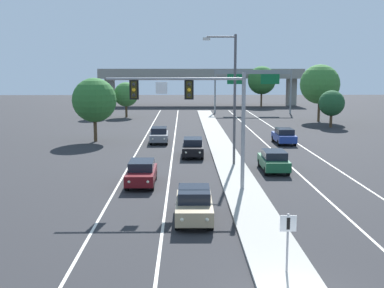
# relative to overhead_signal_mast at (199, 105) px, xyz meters

# --- Properties ---
(median_island) EXTENTS (2.40, 110.00, 0.15)m
(median_island) POSITION_rel_overhead_signal_mast_xyz_m (2.76, 3.18, -5.30)
(median_island) COLOR #9E9B93
(median_island) RESTS_ON ground
(lane_stripe_oncoming_center) EXTENTS (0.14, 100.00, 0.01)m
(lane_stripe_oncoming_center) POSITION_rel_overhead_signal_mast_xyz_m (-1.94, 10.18, -5.38)
(lane_stripe_oncoming_center) COLOR silver
(lane_stripe_oncoming_center) RESTS_ON ground
(lane_stripe_receding_center) EXTENTS (0.14, 100.00, 0.01)m
(lane_stripe_receding_center) POSITION_rel_overhead_signal_mast_xyz_m (7.46, 10.18, -5.38)
(lane_stripe_receding_center) COLOR silver
(lane_stripe_receding_center) RESTS_ON ground
(edge_stripe_left) EXTENTS (0.14, 100.00, 0.01)m
(edge_stripe_left) POSITION_rel_overhead_signal_mast_xyz_m (-5.24, 10.18, -5.38)
(edge_stripe_left) COLOR silver
(edge_stripe_left) RESTS_ON ground
(edge_stripe_right) EXTENTS (0.14, 100.00, 0.01)m
(edge_stripe_right) POSITION_rel_overhead_signal_mast_xyz_m (10.76, 10.18, -5.38)
(edge_stripe_right) COLOR silver
(edge_stripe_right) RESTS_ON ground
(overhead_signal_mast) EXTENTS (8.43, 0.44, 7.20)m
(overhead_signal_mast) POSITION_rel_overhead_signal_mast_xyz_m (0.00, 0.00, 0.00)
(overhead_signal_mast) COLOR gray
(overhead_signal_mast) RESTS_ON median_island
(median_sign_post) EXTENTS (0.60, 0.10, 2.20)m
(median_sign_post) POSITION_rel_overhead_signal_mast_xyz_m (2.85, -12.57, -3.79)
(median_sign_post) COLOR gray
(median_sign_post) RESTS_ON median_island
(street_lamp_median) EXTENTS (2.58, 0.28, 10.00)m
(street_lamp_median) POSITION_rel_overhead_signal_mast_xyz_m (2.80, 7.92, 0.41)
(street_lamp_median) COLOR #4C4C51
(street_lamp_median) RESTS_ON median_island
(car_oncoming_tan) EXTENTS (1.87, 4.49, 1.58)m
(car_oncoming_tan) POSITION_rel_overhead_signal_mast_xyz_m (-0.41, -5.82, -4.56)
(car_oncoming_tan) COLOR tan
(car_oncoming_tan) RESTS_ON ground
(car_oncoming_darkred) EXTENTS (1.83, 4.47, 1.58)m
(car_oncoming_darkred) POSITION_rel_overhead_signal_mast_xyz_m (-3.69, 1.73, -4.56)
(car_oncoming_darkred) COLOR #5B0F14
(car_oncoming_darkred) RESTS_ON ground
(car_oncoming_black) EXTENTS (1.89, 4.50, 1.58)m
(car_oncoming_black) POSITION_rel_overhead_signal_mast_xyz_m (-0.12, 12.18, -4.56)
(car_oncoming_black) COLOR black
(car_oncoming_black) RESTS_ON ground
(car_oncoming_grey) EXTENTS (1.90, 4.50, 1.58)m
(car_oncoming_grey) POSITION_rel_overhead_signal_mast_xyz_m (-3.47, 20.19, -4.56)
(car_oncoming_grey) COLOR slate
(car_oncoming_grey) RESTS_ON ground
(car_receding_green) EXTENTS (1.86, 4.49, 1.58)m
(car_receding_green) POSITION_rel_overhead_signal_mast_xyz_m (5.77, 5.81, -4.56)
(car_receding_green) COLOR #195633
(car_receding_green) RESTS_ON ground
(car_receding_blue) EXTENTS (1.82, 4.47, 1.58)m
(car_receding_blue) POSITION_rel_overhead_signal_mast_xyz_m (9.33, 19.28, -4.56)
(car_receding_blue) COLOR navy
(car_receding_blue) RESTS_ON ground
(highway_sign_gantry) EXTENTS (13.28, 0.42, 7.50)m
(highway_sign_gantry) POSITION_rel_overhead_signal_mast_xyz_m (10.96, 53.32, 0.78)
(highway_sign_gantry) COLOR gray
(highway_sign_gantry) RESTS_ON ground
(overpass_bridge) EXTENTS (42.40, 6.40, 7.65)m
(overpass_bridge) POSITION_rel_overhead_signal_mast_xyz_m (2.76, 72.97, 0.40)
(overpass_bridge) COLOR gray
(overpass_bridge) RESTS_ON ground
(tree_far_right_c) EXTENTS (3.35, 3.35, 4.85)m
(tree_far_right_c) POSITION_rel_overhead_signal_mast_xyz_m (18.37, 33.20, -2.22)
(tree_far_right_c) COLOR #4C3823
(tree_far_right_c) RESTS_ON ground
(tree_far_right_a) EXTENTS (5.70, 5.70, 8.25)m
(tree_far_right_a) POSITION_rel_overhead_signal_mast_xyz_m (18.80, 40.51, 0.01)
(tree_far_right_a) COLOR #4C3823
(tree_far_right_a) RESTS_ON ground
(tree_far_left_b) EXTENTS (3.83, 3.83, 5.54)m
(tree_far_left_b) POSITION_rel_overhead_signal_mast_xyz_m (-9.99, 47.10, -1.77)
(tree_far_left_b) COLOR #4C3823
(tree_far_left_b) RESTS_ON ground
(tree_far_left_c) EXTENTS (4.61, 4.61, 6.67)m
(tree_far_left_c) POSITION_rel_overhead_signal_mast_xyz_m (-10.20, 21.13, -1.03)
(tree_far_left_c) COLOR #4C3823
(tree_far_left_c) RESTS_ON ground
(tree_far_left_a) EXTENTS (3.67, 3.67, 5.31)m
(tree_far_left_a) POSITION_rel_overhead_signal_mast_xyz_m (-13.83, 45.61, -1.92)
(tree_far_left_a) COLOR #4C3823
(tree_far_left_a) RESTS_ON ground
(tree_far_right_b) EXTENTS (5.66, 5.66, 8.19)m
(tree_far_right_b) POSITION_rel_overhead_signal_mast_xyz_m (14.87, 68.49, -0.03)
(tree_far_right_b) COLOR #4C3823
(tree_far_right_b) RESTS_ON ground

